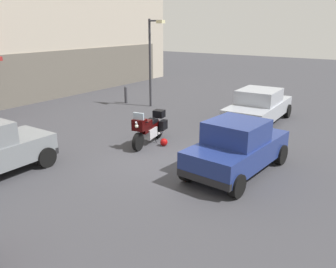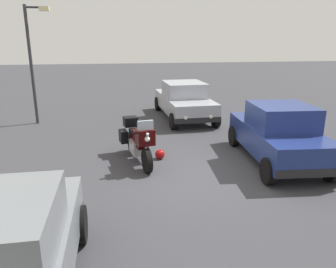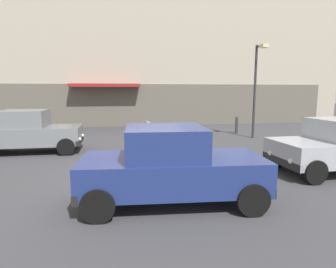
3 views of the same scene
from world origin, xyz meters
name	(u,v)px [view 2 (image 2 of 3)]	position (x,y,z in m)	size (l,w,h in m)	color
ground_plane	(201,173)	(0.00, 0.00, 0.00)	(80.00, 80.00, 0.00)	#38383D
motorcycle	(138,140)	(1.09, 1.51, 0.62)	(2.25, 0.94, 1.36)	black
helmet	(160,154)	(1.17, 0.90, 0.14)	(0.28, 0.28, 0.28)	#990C0C
car_sedan_far	(184,100)	(6.03, -0.86, 0.78)	(4.62, 2.02, 1.56)	#9EA3AD
car_wagon_end	(278,134)	(0.43, -2.29, 0.81)	(3.97, 2.06, 1.64)	navy
streetlamp_curbside	(34,53)	(6.11, 5.08, 2.79)	(0.28, 0.94, 4.56)	#2D2D33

